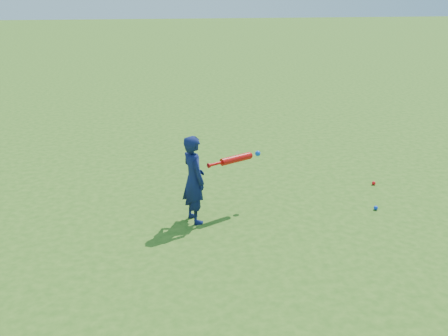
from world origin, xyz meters
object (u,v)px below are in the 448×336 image
object	(u,v)px
child	(194,179)
ground_ball_red	(374,183)
ground_ball_blue	(376,208)
bat_swing	(238,158)

from	to	relation	value
child	ground_ball_red	distance (m)	3.16
child	ground_ball_red	size ratio (longest dim) A/B	19.77
child	ground_ball_red	xyz separation A→B (m)	(2.97, 0.92, -0.58)
child	ground_ball_blue	size ratio (longest dim) A/B	19.49
ground_ball_red	bat_swing	xyz separation A→B (m)	(-2.33, -0.63, 0.75)
ground_ball_red	ground_ball_blue	xyz separation A→B (m)	(-0.35, -0.91, 0.00)
ground_ball_blue	bat_swing	bearing A→B (deg)	172.01
ground_ball_red	bat_swing	bearing A→B (deg)	-164.86
ground_ball_blue	child	bearing A→B (deg)	-179.77
ground_ball_blue	bat_swing	world-z (taller)	bat_swing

